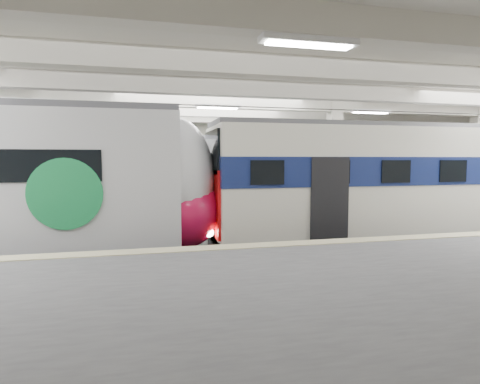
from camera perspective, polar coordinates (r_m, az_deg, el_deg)
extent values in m
cube|color=black|center=(12.70, -1.47, -9.67)|extent=(36.00, 24.00, 0.10)
cube|color=silver|center=(12.55, -1.52, 15.95)|extent=(36.00, 24.00, 0.20)
cube|color=beige|center=(22.18, -6.92, 3.74)|extent=(30.00, 0.10, 5.50)
cube|color=#4E4E51|center=(6.61, 11.06, -18.05)|extent=(30.00, 7.00, 1.10)
cube|color=beige|center=(9.36, 2.73, -7.57)|extent=(30.00, 0.50, 0.02)
cube|color=beige|center=(15.04, -15.21, 3.19)|extent=(0.50, 0.50, 5.50)
cube|color=beige|center=(16.84, 13.19, 3.37)|extent=(0.50, 0.50, 5.50)
cube|color=beige|center=(20.94, 30.58, 3.08)|extent=(0.50, 0.50, 5.50)
cube|color=beige|center=(12.49, -1.52, 14.60)|extent=(30.00, 18.00, 0.50)
cube|color=#59544C|center=(12.67, -1.47, -9.10)|extent=(30.00, 1.52, 0.16)
cube|color=#59544C|center=(17.97, -5.16, -5.01)|extent=(30.00, 1.52, 0.16)
cylinder|color=black|center=(12.41, -1.51, 12.10)|extent=(30.00, 0.03, 0.03)
cylinder|color=black|center=(17.79, -5.27, 9.82)|extent=(30.00, 0.03, 0.03)
cube|color=white|center=(10.52, 0.84, 14.66)|extent=(26.00, 8.40, 0.12)
ellipsoid|color=silver|center=(12.09, -9.03, 1.48)|extent=(2.28, 2.82, 3.79)
ellipsoid|color=#BB0F3C|center=(12.17, -8.42, -2.51)|extent=(2.42, 2.88, 2.32)
cylinder|color=#1A914A|center=(10.76, -23.61, -0.27)|extent=(1.79, 0.06, 1.79)
cube|color=silver|center=(14.70, 21.31, 1.25)|extent=(12.65, 2.77, 3.60)
cube|color=navy|center=(14.68, 21.36, 2.93)|extent=(12.69, 2.83, 0.88)
cube|color=red|center=(12.27, -3.95, -1.42)|extent=(0.08, 2.36, 1.98)
cube|color=black|center=(12.20, -3.99, 5.66)|extent=(0.08, 2.22, 1.30)
cube|color=#4C4C51|center=(14.71, 21.53, 8.57)|extent=(12.65, 2.16, 0.16)
cube|color=black|center=(14.93, 21.09, -6.24)|extent=(12.65, 1.94, 0.70)
cube|color=silver|center=(17.58, -16.68, 1.59)|extent=(12.63, 2.65, 3.42)
cube|color=#1A914A|center=(17.56, -16.72, 3.05)|extent=(12.67, 2.71, 0.72)
cube|color=#4C4C51|center=(17.58, -16.82, 7.46)|extent=(12.62, 2.20, 0.16)
cube|color=black|center=(17.78, -16.54, -4.57)|extent=(12.63, 2.38, 0.60)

